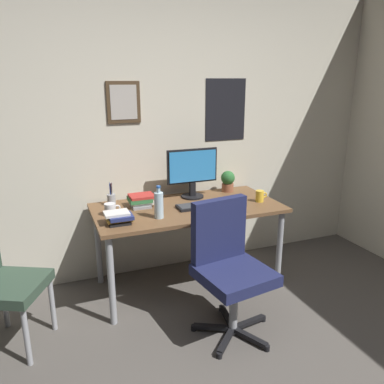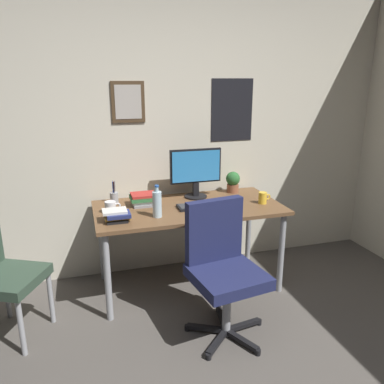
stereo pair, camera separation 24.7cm
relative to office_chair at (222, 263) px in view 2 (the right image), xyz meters
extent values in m
cube|color=beige|center=(-0.13, 1.13, 0.77)|extent=(4.40, 0.08, 2.60)
cube|color=#4C3823|center=(-0.46, 1.08, 1.03)|extent=(0.28, 0.02, 0.34)
cube|color=beige|center=(-0.46, 1.07, 1.03)|extent=(0.22, 0.00, 0.28)
cube|color=black|center=(0.49, 1.09, 0.94)|extent=(0.40, 0.01, 0.56)
cube|color=brown|center=(-0.05, 0.67, 0.19)|extent=(1.54, 0.76, 0.03)
cylinder|color=#9EA0A5|center=(-0.76, 0.35, -0.18)|extent=(0.05, 0.05, 0.70)
cylinder|color=#9EA0A5|center=(0.66, 0.35, -0.18)|extent=(0.05, 0.05, 0.70)
cylinder|color=#9EA0A5|center=(-0.76, 0.99, -0.18)|extent=(0.05, 0.05, 0.70)
cylinder|color=#9EA0A5|center=(0.66, 0.99, -0.18)|extent=(0.05, 0.05, 0.70)
cube|color=#1E234C|center=(0.01, -0.08, -0.07)|extent=(0.52, 0.52, 0.08)
cube|color=#1E234C|center=(-0.02, 0.12, 0.20)|extent=(0.43, 0.13, 0.45)
cylinder|color=#9EA0A5|center=(0.01, -0.08, -0.32)|extent=(0.07, 0.07, 0.42)
cube|color=black|center=(0.15, -0.06, -0.49)|extent=(0.28, 0.08, 0.03)
cylinder|color=black|center=(0.29, -0.04, -0.51)|extent=(0.05, 0.05, 0.04)
cube|color=black|center=(0.03, 0.06, -0.49)|extent=(0.09, 0.28, 0.03)
cylinder|color=black|center=(0.06, 0.20, -0.51)|extent=(0.05, 0.05, 0.04)
cube|color=black|center=(-0.11, -0.01, -0.49)|extent=(0.27, 0.16, 0.03)
cylinder|color=black|center=(-0.24, 0.05, -0.51)|extent=(0.05, 0.05, 0.04)
cube|color=black|center=(-0.09, -0.18, -0.49)|extent=(0.23, 0.23, 0.03)
cylinder|color=black|center=(-0.19, -0.27, -0.51)|extent=(0.05, 0.05, 0.04)
cube|color=black|center=(0.07, -0.20, -0.49)|extent=(0.16, 0.27, 0.03)
cylinder|color=black|center=(0.14, -0.33, -0.51)|extent=(0.05, 0.05, 0.04)
cube|color=#334738|center=(-1.41, 0.35, -0.09)|extent=(0.56, 0.56, 0.07)
cylinder|color=#9EA0A5|center=(-1.33, 0.11, -0.33)|extent=(0.05, 0.05, 0.41)
cylinder|color=#9EA0A5|center=(-1.17, 0.43, -0.33)|extent=(0.05, 0.05, 0.41)
cylinder|color=#9EA0A5|center=(-1.49, 0.60, -0.33)|extent=(0.05, 0.05, 0.41)
cylinder|color=black|center=(0.08, 0.89, 0.21)|extent=(0.20, 0.20, 0.01)
cube|color=black|center=(0.08, 0.89, 0.28)|extent=(0.05, 0.04, 0.12)
cube|color=black|center=(0.08, 0.89, 0.49)|extent=(0.46, 0.02, 0.30)
cube|color=#338CD8|center=(0.08, 0.87, 0.49)|extent=(0.43, 0.00, 0.27)
cube|color=black|center=(0.06, 0.61, 0.21)|extent=(0.43, 0.15, 0.02)
cube|color=#38383A|center=(0.06, 0.61, 0.23)|extent=(0.41, 0.13, 0.00)
ellipsoid|color=black|center=(0.36, 0.59, 0.22)|extent=(0.06, 0.11, 0.04)
cylinder|color=silver|center=(-0.35, 0.49, 0.30)|extent=(0.07, 0.07, 0.20)
cylinder|color=silver|center=(-0.35, 0.49, 0.42)|extent=(0.03, 0.03, 0.04)
cylinder|color=#2659B2|center=(-0.35, 0.49, 0.45)|extent=(0.03, 0.03, 0.01)
cylinder|color=white|center=(-0.68, 0.68, 0.25)|extent=(0.09, 0.09, 0.09)
torus|color=white|center=(-0.63, 0.68, 0.25)|extent=(0.05, 0.01, 0.05)
cylinder|color=yellow|center=(0.57, 0.56, 0.25)|extent=(0.07, 0.07, 0.10)
torus|color=yellow|center=(0.62, 0.56, 0.26)|extent=(0.05, 0.01, 0.05)
cylinder|color=brown|center=(0.46, 0.94, 0.24)|extent=(0.11, 0.11, 0.07)
sphere|color=#2D6B33|center=(0.46, 0.94, 0.33)|extent=(0.13, 0.13, 0.13)
ellipsoid|color=#287A38|center=(0.43, 0.97, 0.35)|extent=(0.07, 0.08, 0.02)
ellipsoid|color=#287A38|center=(0.49, 0.97, 0.35)|extent=(0.07, 0.08, 0.02)
ellipsoid|color=#287A38|center=(0.43, 0.91, 0.34)|extent=(0.08, 0.07, 0.02)
cylinder|color=#9EA0A5|center=(-0.63, 0.92, 0.25)|extent=(0.07, 0.07, 0.09)
cylinder|color=#263FBF|center=(-0.64, 0.92, 0.33)|extent=(0.01, 0.01, 0.13)
cylinder|color=red|center=(-0.62, 0.93, 0.33)|extent=(0.01, 0.01, 0.13)
cylinder|color=black|center=(-0.63, 0.91, 0.33)|extent=(0.01, 0.01, 0.13)
cylinder|color=#9EA0A5|center=(-0.62, 0.92, 0.33)|extent=(0.01, 0.03, 0.14)
cylinder|color=#9EA0A5|center=(-0.64, 0.92, 0.33)|extent=(0.01, 0.02, 0.14)
cube|color=gray|center=(-0.42, 0.79, 0.21)|extent=(0.15, 0.16, 0.02)
cube|color=silver|center=(-0.40, 0.80, 0.24)|extent=(0.19, 0.11, 0.02)
cube|color=#33723F|center=(-0.42, 0.81, 0.26)|extent=(0.18, 0.17, 0.03)
cube|color=#B22D28|center=(-0.40, 0.80, 0.29)|extent=(0.20, 0.16, 0.02)
cube|color=black|center=(-0.66, 0.49, 0.21)|extent=(0.15, 0.15, 0.02)
cube|color=gold|center=(-0.65, 0.49, 0.23)|extent=(0.19, 0.14, 0.02)
cube|color=navy|center=(-0.64, 0.47, 0.26)|extent=(0.17, 0.15, 0.03)
cube|color=silver|center=(-0.67, 0.49, 0.28)|extent=(0.18, 0.13, 0.02)
camera|label=1|loc=(-1.11, -2.14, 1.21)|focal=35.62mm
camera|label=2|loc=(-0.88, -2.22, 1.21)|focal=35.62mm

